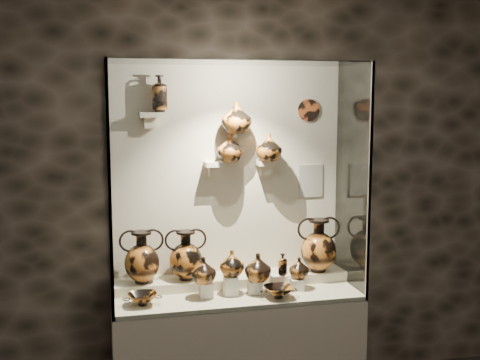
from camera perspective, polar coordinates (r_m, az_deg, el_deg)
name	(u,v)px	position (r m, az deg, el deg)	size (l,w,h in m)	color
wall_back	(226,176)	(4.37, -1.31, 0.37)	(5.00, 0.02, 3.20)	black
plinth	(236,351)	(4.39, -0.37, -15.91)	(1.70, 0.60, 0.80)	beige
front_tier	(236,294)	(4.24, -0.37, -10.77)	(1.68, 0.58, 0.03)	beige
rear_tier	(231,282)	(4.39, -0.89, -9.63)	(1.70, 0.25, 0.10)	beige
back_panel	(226,176)	(4.36, -1.30, 0.36)	(1.70, 0.03, 1.60)	beige
glass_front	(246,189)	(3.77, 0.62, -0.82)	(1.70, 0.01, 1.60)	white
glass_left	(108,186)	(3.96, -12.41, -0.59)	(0.01, 0.60, 1.60)	white
glass_right	(353,178)	(4.32, 10.62, 0.16)	(0.01, 0.60, 1.60)	white
glass_top	(236,62)	(4.02, -0.39, 11.09)	(1.70, 0.60, 0.01)	white
frame_post_left	(110,193)	(3.67, -12.24, -1.24)	(0.02, 0.02, 1.60)	gray
frame_post_right	(370,184)	(4.06, 12.19, -0.38)	(0.02, 0.02, 1.60)	gray
pedestal_a	(206,290)	(4.13, -3.24, -10.34)	(0.09, 0.09, 0.10)	silver
pedestal_b	(231,286)	(4.16, -0.90, -9.99)	(0.09, 0.09, 0.13)	silver
pedestal_c	(255,287)	(4.20, 1.40, -10.09)	(0.09, 0.09, 0.09)	silver
pedestal_d	(277,283)	(4.24, 3.53, -9.73)	(0.09, 0.09, 0.12)	silver
pedestal_e	(296,284)	(4.28, 5.35, -9.83)	(0.09, 0.09, 0.08)	silver
bracket_ul	(150,115)	(4.17, -8.56, 6.13)	(0.14, 0.12, 0.04)	beige
bracket_ca	(215,164)	(4.26, -2.41, 1.52)	(0.14, 0.12, 0.04)	beige
bracket_cb	(242,135)	(4.28, 0.21, 4.25)	(0.10, 0.12, 0.04)	beige
bracket_cc	(266,163)	(4.34, 2.52, 1.65)	(0.14, 0.12, 0.04)	beige
amphora_left	(142,257)	(4.21, -9.30, -7.21)	(0.29, 0.29, 0.36)	#AC6021
amphora_mid	(186,255)	(4.25, -5.16, -7.10)	(0.28, 0.28, 0.35)	#B2601F
amphora_right	(318,245)	(4.46, 7.45, -6.13)	(0.31, 0.31, 0.39)	#AC6021
jug_a	(203,270)	(4.07, -3.49, -8.55)	(0.17, 0.17, 0.18)	#AC6021
jug_b	(232,263)	(4.13, -0.78, -7.89)	(0.17, 0.17, 0.18)	#B2601F
jug_c	(258,267)	(4.15, 1.70, -8.28)	(0.18, 0.18, 0.19)	#AC6021
jug_e	(299,268)	(4.27, 5.61, -8.29)	(0.14, 0.14, 0.15)	#AC6021
lekythos_small	(282,263)	(4.19, 4.05, -7.85)	(0.08, 0.08, 0.17)	#B2601F
kylix_left	(142,298)	(4.02, -9.24, -10.98)	(0.24, 0.20, 0.10)	#B2601F
kylix_right	(278,291)	(4.11, 3.67, -10.44)	(0.25, 0.21, 0.10)	#AC6021
lekythos_tall	(160,91)	(4.15, -7.63, 8.34)	(0.11, 0.11, 0.28)	#AC6021
ovoid_vase_a	(230,148)	(4.22, -0.96, 3.05)	(0.19, 0.19, 0.20)	#B2601F
ovoid_vase_b	(236,118)	(4.21, -0.35, 5.95)	(0.21, 0.21, 0.22)	#B2601F
ovoid_vase_c	(269,147)	(4.29, 2.75, 3.12)	(0.19, 0.19, 0.20)	#B2601F
wall_plate	(309,110)	(4.47, 6.52, 6.59)	(0.16, 0.16, 0.02)	#BD5225
info_placard	(311,181)	(4.52, 6.73, -0.08)	(0.18, 0.01, 0.24)	beige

